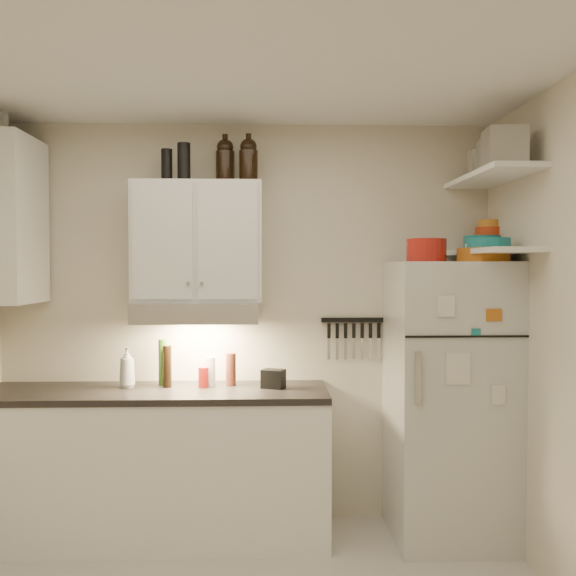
{
  "coord_description": "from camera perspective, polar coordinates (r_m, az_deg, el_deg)",
  "views": [
    {
      "loc": [
        0.12,
        -2.72,
        1.66
      ],
      "look_at": [
        0.25,
        0.9,
        1.55
      ],
      "focal_mm": 40.0,
      "sensor_mm": 36.0,
      "label": 1
    }
  ],
  "objects": [
    {
      "name": "ceiling",
      "position": [
        2.88,
        -4.65,
        20.98
      ],
      "size": [
        3.2,
        3.0,
        0.02
      ],
      "primitive_type": "cube",
      "color": "white",
      "rests_on": "ground"
    },
    {
      "name": "back_wall",
      "position": [
        4.24,
        -3.67,
        -3.12
      ],
      "size": [
        3.2,
        0.02,
        2.6
      ],
      "primitive_type": "cube",
      "color": "beige",
      "rests_on": "ground"
    },
    {
      "name": "base_cabinet",
      "position": [
        4.16,
        -11.65,
        -15.35
      ],
      "size": [
        2.1,
        0.6,
        0.88
      ],
      "primitive_type": "cube",
      "color": "white",
      "rests_on": "floor"
    },
    {
      "name": "countertop",
      "position": [
        4.05,
        -11.7,
        -9.11
      ],
      "size": [
        2.1,
        0.62,
        0.04
      ],
      "primitive_type": "cube",
      "color": "black",
      "rests_on": "base_cabinet"
    },
    {
      "name": "upper_cabinet",
      "position": [
        4.08,
        -7.99,
        4.05
      ],
      "size": [
        0.8,
        0.33,
        0.75
      ],
      "primitive_type": "cube",
      "color": "white",
      "rests_on": "back_wall"
    },
    {
      "name": "side_cabinet",
      "position": [
        4.22,
        -23.76,
        5.53
      ],
      "size": [
        0.33,
        0.55,
        1.0
      ],
      "primitive_type": "cube",
      "color": "white",
      "rests_on": "left_wall"
    },
    {
      "name": "range_hood",
      "position": [
        4.02,
        -8.05,
        -2.12
      ],
      "size": [
        0.76,
        0.46,
        0.12
      ],
      "primitive_type": "cube",
      "color": "silver",
      "rests_on": "back_wall"
    },
    {
      "name": "fridge",
      "position": [
        4.12,
        14.11,
        -9.65
      ],
      "size": [
        0.7,
        0.68,
        1.7
      ],
      "primitive_type": "cube",
      "color": "silver",
      "rests_on": "floor"
    },
    {
      "name": "shelf_hi",
      "position": [
        4.01,
        17.6,
        9.41
      ],
      "size": [
        0.3,
        0.95,
        0.03
      ],
      "primitive_type": "cube",
      "color": "white",
      "rests_on": "right_wall"
    },
    {
      "name": "shelf_lo",
      "position": [
        3.97,
        17.53,
        3.11
      ],
      "size": [
        0.3,
        0.95,
        0.03
      ],
      "primitive_type": "cube",
      "color": "white",
      "rests_on": "right_wall"
    },
    {
      "name": "knife_strip",
      "position": [
        4.26,
        5.79,
        -2.84
      ],
      "size": [
        0.42,
        0.02,
        0.03
      ],
      "primitive_type": "cube",
      "color": "black",
      "rests_on": "back_wall"
    },
    {
      "name": "dutch_oven",
      "position": [
        3.92,
        12.19,
        3.29
      ],
      "size": [
        0.29,
        0.29,
        0.14
      ],
      "primitive_type": "cylinder",
      "rotation": [
        0.0,
        0.0,
        0.25
      ],
      "color": "#A81C13",
      "rests_on": "fridge"
    },
    {
      "name": "book_stack",
      "position": [
        3.9,
        16.95,
        2.85
      ],
      "size": [
        0.26,
        0.29,
        0.08
      ],
      "primitive_type": "cube",
      "rotation": [
        0.0,
        0.0,
        0.31
      ],
      "color": "#B96217",
      "rests_on": "fridge"
    },
    {
      "name": "spice_jar",
      "position": [
        3.94,
        15.91,
        3.03
      ],
      "size": [
        0.08,
        0.08,
        0.11
      ],
      "primitive_type": "cylinder",
      "rotation": [
        0.0,
        0.0,
        -0.39
      ],
      "color": "silver",
      "rests_on": "fridge"
    },
    {
      "name": "stock_pot",
      "position": [
        4.25,
        17.31,
        10.38
      ],
      "size": [
        0.27,
        0.27,
        0.18
      ],
      "primitive_type": "cylinder",
      "rotation": [
        0.0,
        0.0,
        -0.12
      ],
      "color": "silver",
      "rests_on": "shelf_hi"
    },
    {
      "name": "tin_a",
      "position": [
        4.03,
        18.02,
        11.02
      ],
      "size": [
        0.22,
        0.21,
        0.2
      ],
      "primitive_type": "cube",
      "rotation": [
        0.0,
        0.0,
        -0.13
      ],
      "color": "#AAAAAD",
      "rests_on": "shelf_hi"
    },
    {
      "name": "tin_b",
      "position": [
        3.74,
        18.67,
        11.75
      ],
      "size": [
        0.22,
        0.22,
        0.2
      ],
      "primitive_type": "cube",
      "rotation": [
        0.0,
        0.0,
        -0.08
      ],
      "color": "#AAAAAD",
      "rests_on": "shelf_hi"
    },
    {
      "name": "bowl_teal",
      "position": [
        4.29,
        16.9,
        3.84
      ],
      "size": [
        0.23,
        0.23,
        0.09
      ],
      "primitive_type": "cylinder",
      "color": "#177881",
      "rests_on": "shelf_lo"
    },
    {
      "name": "bowl_orange",
      "position": [
        4.34,
        17.5,
        4.8
      ],
      "size": [
        0.19,
        0.19,
        0.06
      ],
      "primitive_type": "cylinder",
      "color": "red",
      "rests_on": "bowl_teal"
    },
    {
      "name": "bowl_yellow",
      "position": [
        4.35,
        17.51,
        5.47
      ],
      "size": [
        0.15,
        0.15,
        0.05
      ],
      "primitive_type": "cylinder",
      "color": "orange",
      "rests_on": "bowl_orange"
    },
    {
      "name": "plates",
      "position": [
        3.91,
        17.4,
        3.8
      ],
      "size": [
        0.27,
        0.27,
        0.06
      ],
      "primitive_type": "cylinder",
      "rotation": [
        0.0,
        0.0,
        0.11
      ],
      "color": "#177881",
      "rests_on": "shelf_lo"
    },
    {
      "name": "growler_a",
      "position": [
        4.12,
        -5.61,
        11.23
      ],
      "size": [
        0.14,
        0.14,
        0.28
      ],
      "primitive_type": null,
      "rotation": [
        0.0,
        0.0,
        0.22
      ],
      "color": "black",
      "rests_on": "upper_cabinet"
    },
    {
      "name": "growler_b",
      "position": [
        4.07,
        -3.53,
        11.32
      ],
      "size": [
        0.15,
        0.15,
        0.28
      ],
      "primitive_type": null,
      "rotation": [
        0.0,
        0.0,
        -0.43
      ],
      "color": "black",
      "rests_on": "upper_cabinet"
    },
    {
      "name": "thermos_a",
      "position": [
        4.07,
        -9.24,
        10.99
      ],
      "size": [
        0.08,
        0.08,
        0.23
      ],
      "primitive_type": "cylinder",
      "rotation": [
        0.0,
        0.0,
        0.01
      ],
      "color": "black",
      "rests_on": "upper_cabinet"
    },
    {
      "name": "thermos_b",
      "position": [
        4.11,
        -10.72,
        10.67
      ],
      "size": [
        0.09,
        0.09,
        0.2
      ],
      "primitive_type": "cylinder",
      "rotation": [
        0.0,
        0.0,
        -0.34
      ],
      "color": "black",
      "rests_on": "upper_cabinet"
    },
    {
      "name": "soap_bottle",
      "position": [
        4.13,
        -14.12,
        -6.65
      ],
      "size": [
        0.14,
        0.14,
        0.28
      ],
      "primitive_type": "imported",
      "rotation": [
        0.0,
        0.0,
        0.39
      ],
      "color": "white",
      "rests_on": "countertop"
    },
    {
      "name": "pepper_mill",
      "position": [
        4.09,
        -5.1,
        -7.22
      ],
      "size": [
        0.08,
        0.08,
        0.21
      ],
      "primitive_type": "cylinder",
      "rotation": [
        0.0,
        0.0,
        0.39
      ],
      "color": "brown",
      "rests_on": "countertop"
    },
    {
      "name": "oil_bottle",
      "position": [
        4.15,
        -11.06,
        -6.5
      ],
      "size": [
        0.06,
        0.06,
        0.29
      ],
      "primitive_type": "cylinder",
      "rotation": [
        0.0,
        0.0,
        -0.13
      ],
      "color": "#365E17",
      "rests_on": "countertop"
    },
    {
      "name": "vinegar_bottle",
      "position": [
        4.08,
        -10.68,
        -6.87
      ],
      "size": [
        0.07,
        0.07,
        0.26
      ],
      "primitive_type": "cylinder",
      "rotation": [
        0.0,
        0.0,
        0.36
      ],
      "color": "black",
      "rests_on": "countertop"
    },
    {
      "name": "clear_bottle",
      "position": [
        4.1,
        -6.9,
        -7.37
      ],
      "size": [
        0.08,
        0.08,
        0.18
      ],
      "primitive_type": "cylinder",
      "rotation": [
        0.0,
        0.0,
        -0.35
      ],
      "color": "silver",
      "rests_on": "countertop"
    },
    {
      "name": "red_jar",
      "position": [
        4.05,
        -7.53,
        -7.88
      ],
      "size": [
        0.08,
        0.08,
        0.13
      ],
      "primitive_type": "cylinder",
      "rotation": [
        0.0,
        0.0,
        0.26
      ],
      "color": "#A81C13",
      "rests_on": "countertop"
    },
    {
      "name": "caddy",
      "position": [
        4.0,
        -1.32,
        -8.07
      ],
      "size": [
        0.16,
        0.14,
        0.12
      ],
      "primitive_type": "cube",
      "rotation": [
        0.0,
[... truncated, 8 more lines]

